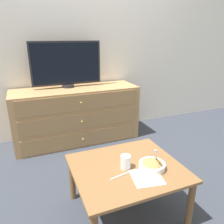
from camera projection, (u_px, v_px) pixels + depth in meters
name	position (u px, v px, depth m)	size (l,w,h in m)	color
ground_plane	(84.00, 130.00, 3.02)	(12.00, 12.00, 0.00)	#383D47
wall_back	(79.00, 29.00, 2.61)	(12.00, 0.05, 2.60)	white
dresser	(77.00, 115.00, 2.63)	(1.45, 0.48, 0.65)	tan
tv	(66.00, 64.00, 2.49)	(0.80, 0.14, 0.52)	#232328
coffee_table	(127.00, 173.00, 1.52)	(0.73, 0.64, 0.38)	olive
takeout_bowl	(152.00, 165.00, 1.47)	(0.18, 0.18, 0.18)	silver
drink_cup	(126.00, 163.00, 1.47)	(0.07, 0.07, 0.09)	#9E6638
napkin	(147.00, 177.00, 1.38)	(0.22, 0.22, 0.00)	silver
knife	(122.00, 175.00, 1.41)	(0.17, 0.04, 0.01)	silver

